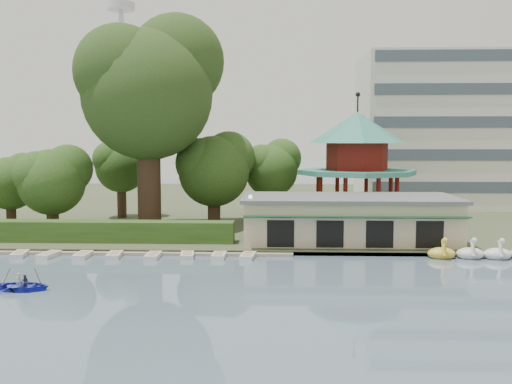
# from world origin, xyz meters

# --- Properties ---
(ground_plane) EXTENTS (220.00, 220.00, 0.00)m
(ground_plane) POSITION_xyz_m (0.00, 0.00, 0.00)
(ground_plane) COLOR slate
(ground_plane) RESTS_ON ground
(shore) EXTENTS (220.00, 70.00, 0.40)m
(shore) POSITION_xyz_m (0.00, 52.00, 0.20)
(shore) COLOR #424930
(shore) RESTS_ON ground
(embankment) EXTENTS (220.00, 0.60, 0.30)m
(embankment) POSITION_xyz_m (0.00, 17.30, 0.15)
(embankment) COLOR gray
(embankment) RESTS_ON ground
(dock) EXTENTS (34.00, 1.60, 0.24)m
(dock) POSITION_xyz_m (-12.00, 17.20, 0.12)
(dock) COLOR gray
(dock) RESTS_ON ground
(boathouse) EXTENTS (18.60, 9.39, 3.90)m
(boathouse) POSITION_xyz_m (10.00, 21.97, 2.37)
(boathouse) COLOR beige
(boathouse) RESTS_ON shore
(pavilion) EXTENTS (12.40, 12.40, 13.50)m
(pavilion) POSITION_xyz_m (12.00, 32.00, 7.48)
(pavilion) COLOR beige
(pavilion) RESTS_ON shore
(office_building) EXTENTS (38.00, 18.00, 20.00)m
(office_building) POSITION_xyz_m (32.67, 49.00, 9.73)
(office_building) COLOR silver
(office_building) RESTS_ON shore
(broadcast_tower) EXTENTS (8.00, 8.00, 96.00)m
(broadcast_tower) POSITION_xyz_m (-42.00, 140.00, 33.98)
(broadcast_tower) COLOR silver
(broadcast_tower) RESTS_ON ground
(hedge) EXTENTS (30.00, 2.00, 1.80)m
(hedge) POSITION_xyz_m (-15.00, 20.50, 1.30)
(hedge) COLOR #2F4F1C
(hedge) RESTS_ON shore
(lamp_post) EXTENTS (0.36, 0.36, 4.28)m
(lamp_post) POSITION_xyz_m (1.50, 19.00, 3.34)
(lamp_post) COLOR black
(lamp_post) RESTS_ON shore
(big_tree) EXTENTS (14.06, 13.11, 21.42)m
(big_tree) POSITION_xyz_m (-8.83, 28.21, 14.71)
(big_tree) COLOR #3A281C
(big_tree) RESTS_ON shore
(small_trees) EXTENTS (39.04, 16.30, 9.75)m
(small_trees) POSITION_xyz_m (-11.40, 31.45, 5.98)
(small_trees) COLOR #3A281C
(small_trees) RESTS_ON shore
(moored_rowboats) EXTENTS (29.91, 2.77, 0.36)m
(moored_rowboats) POSITION_xyz_m (-12.73, 15.78, 0.18)
(moored_rowboats) COLOR silver
(moored_rowboats) RESTS_ON ground
(rowboat_with_passengers) EXTENTS (4.81, 3.50, 2.01)m
(rowboat_with_passengers) POSITION_xyz_m (-11.90, 5.85, 0.49)
(rowboat_with_passengers) COLOR #2630B9
(rowboat_with_passengers) RESTS_ON ground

